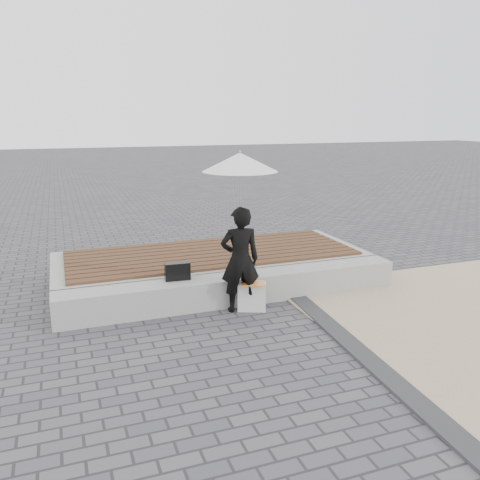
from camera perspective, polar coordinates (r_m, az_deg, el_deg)
name	(u,v)px	position (r m, az deg, el deg)	size (l,w,h in m)	color
ground	(283,349)	(5.87, 5.01, -12.31)	(80.00, 80.00, 0.00)	#4B4B50
edging_band	(364,356)	(5.82, 14.04, -12.76)	(0.25, 5.20, 0.04)	#313134
seating_ledge	(236,288)	(7.16, -0.40, -5.57)	(5.00, 0.45, 0.40)	#9F9F9A
timber_platform	(212,266)	(8.24, -3.23, -2.94)	(5.00, 2.00, 0.40)	#A3A29D
timber_decking	(212,253)	(8.18, -3.25, -1.46)	(4.60, 1.80, 0.04)	brown
woman	(240,260)	(6.68, 0.00, -2.28)	(0.53, 0.35, 1.45)	black
parasol	(240,162)	(6.44, 0.00, 8.92)	(0.98, 0.98, 1.25)	#A6A6AB
handbag	(177,271)	(6.91, -7.18, -3.59)	(0.35, 0.12, 0.24)	black
canvas_tote	(252,297)	(6.85, 1.35, -6.49)	(0.38, 0.16, 0.40)	silver
magazine	(253,283)	(6.74, 1.52, -4.99)	(0.31, 0.23, 0.01)	red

